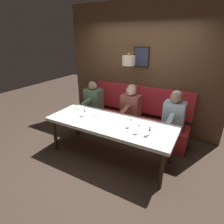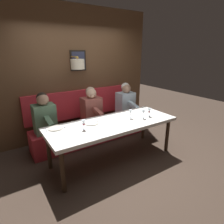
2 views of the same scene
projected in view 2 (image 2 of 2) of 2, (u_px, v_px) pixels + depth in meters
name	position (u px, v px, depth m)	size (l,w,h in m)	color
ground_plane	(113.00, 158.00, 3.62)	(12.00, 12.00, 0.00)	#423328
dining_table	(113.00, 126.00, 3.40)	(0.90, 2.36, 0.74)	white
banquette_bench	(91.00, 132.00, 4.25)	(0.52, 2.56, 0.45)	red
back_wall_panel	(78.00, 78.00, 4.35)	(0.59, 3.76, 2.90)	brown
diner_nearest	(126.00, 100.00, 4.56)	(0.60, 0.40, 0.79)	silver
diner_near	(91.00, 106.00, 4.08)	(0.60, 0.40, 0.79)	#934C42
diner_middle	(44.00, 115.00, 3.56)	(0.60, 0.40, 0.79)	#567A5B
place_setting_0	(55.00, 128.00, 3.11)	(0.24, 0.33, 0.01)	silver
place_setting_1	(91.00, 123.00, 3.33)	(0.24, 0.31, 0.01)	silver
wine_glass_0	(143.00, 112.00, 3.57)	(0.07, 0.07, 0.16)	silver
wine_glass_1	(84.00, 123.00, 3.05)	(0.07, 0.07, 0.16)	silver
wine_glass_2	(131.00, 112.00, 3.57)	(0.07, 0.07, 0.16)	silver
wine_glass_3	(149.00, 111.00, 3.67)	(0.07, 0.07, 0.16)	silver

